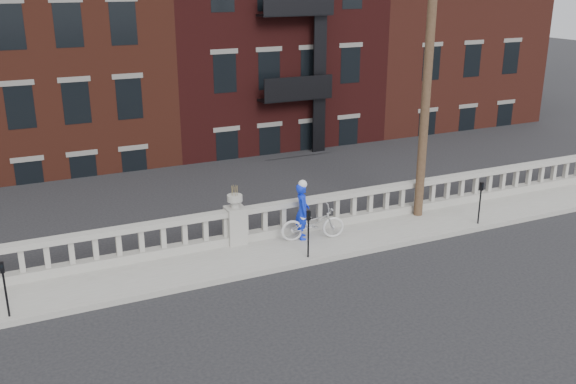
{
  "coord_description": "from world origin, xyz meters",
  "views": [
    {
      "loc": [
        -5.94,
        -12.34,
        7.58
      ],
      "look_at": [
        1.33,
        3.2,
        1.75
      ],
      "focal_mm": 40.0,
      "sensor_mm": 36.0,
      "label": 1
    }
  ],
  "objects": [
    {
      "name": "bicycle",
      "position": [
        2.16,
        3.25,
        0.65
      ],
      "size": [
        2.0,
        1.05,
        1.0
      ],
      "primitive_type": "imported",
      "rotation": [
        0.0,
        0.0,
        1.36
      ],
      "color": "silver",
      "rests_on": "sidewalk"
    },
    {
      "name": "cyclist",
      "position": [
        1.91,
        3.45,
        1.0
      ],
      "size": [
        0.59,
        0.72,
        1.7
      ],
      "primitive_type": "imported",
      "rotation": [
        0.0,
        0.0,
        1.23
      ],
      "color": "#0E27D2",
      "rests_on": "sidewalk"
    },
    {
      "name": "parking_meter_c",
      "position": [
        1.45,
        2.15,
        1.0
      ],
      "size": [
        0.1,
        0.09,
        1.36
      ],
      "color": "black",
      "rests_on": "sidewalk"
    },
    {
      "name": "planter_pedestal",
      "position": [
        0.0,
        3.95,
        0.83
      ],
      "size": [
        0.55,
        0.55,
        1.76
      ],
      "color": "gray",
      "rests_on": "sidewalk"
    },
    {
      "name": "lower_level",
      "position": [
        0.56,
        23.04,
        2.63
      ],
      "size": [
        80.0,
        44.0,
        20.8
      ],
      "color": "#605E59",
      "rests_on": "ground"
    },
    {
      "name": "parking_meter_b",
      "position": [
        -6.22,
        2.15,
        1.0
      ],
      "size": [
        0.1,
        0.09,
        1.36
      ],
      "color": "black",
      "rests_on": "sidewalk"
    },
    {
      "name": "balustrade",
      "position": [
        0.0,
        3.95,
        0.64
      ],
      "size": [
        28.0,
        0.34,
        1.03
      ],
      "color": "gray",
      "rests_on": "sidewalk"
    },
    {
      "name": "sidewalk",
      "position": [
        0.0,
        3.0,
        0.07
      ],
      "size": [
        32.0,
        2.2,
        0.15
      ],
      "primitive_type": "cube",
      "color": "gray",
      "rests_on": "ground"
    },
    {
      "name": "parking_meter_d",
      "position": [
        7.44,
        2.15,
        1.0
      ],
      "size": [
        0.1,
        0.09,
        1.36
      ],
      "color": "black",
      "rests_on": "sidewalk"
    },
    {
      "name": "utility_pole",
      "position": [
        6.2,
        3.6,
        5.24
      ],
      "size": [
        1.6,
        0.28,
        10.0
      ],
      "color": "#422D1E",
      "rests_on": "sidewalk"
    },
    {
      "name": "ground",
      "position": [
        0.0,
        0.0,
        0.0
      ],
      "size": [
        120.0,
        120.0,
        0.0
      ],
      "primitive_type": "plane",
      "color": "black",
      "rests_on": "ground"
    }
  ]
}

